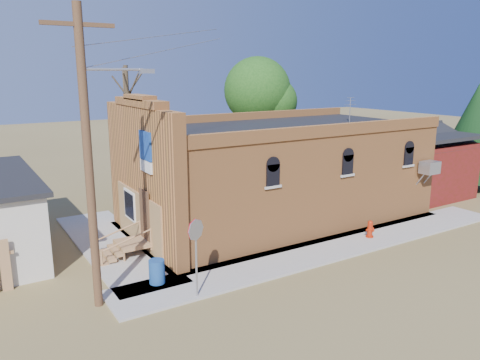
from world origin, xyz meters
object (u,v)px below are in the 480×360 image
brick_bar (274,173)px  stop_sign (196,237)px  trash_barrel (157,272)px  utility_pole (90,155)px  fire_hydrant (370,229)px

brick_bar → stop_sign: size_ratio=6.31×
stop_sign → trash_barrel: size_ratio=3.14×
utility_pole → fire_hydrant: (11.68, -0.25, -4.32)m
utility_pole → brick_bar: bearing=23.7°
utility_pole → trash_barrel: utility_pole is taller
brick_bar → fire_hydrant: bearing=-67.5°
fire_hydrant → stop_sign: 9.10m
brick_bar → fire_hydrant: (1.89, -4.55, -1.89)m
brick_bar → utility_pole: utility_pole is taller
fire_hydrant → stop_sign: bearing=-171.3°
stop_sign → trash_barrel: 2.35m
brick_bar → trash_barrel: size_ratio=19.84×
brick_bar → trash_barrel: bearing=-153.1°
utility_pole → fire_hydrant: 12.45m
stop_sign → trash_barrel: stop_sign is taller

